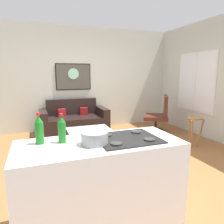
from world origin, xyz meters
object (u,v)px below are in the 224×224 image
Objects in this scene: soda_bottle at (39,130)px; soda_bottle_2 at (62,130)px; mixing_bowl at (95,138)px; coffee_table at (89,130)px; bar_stool at (195,124)px; wall_painting at (73,77)px; couch at (74,122)px; armchair at (159,115)px.

soda_bottle reaches higher than soda_bottle_2.
mixing_bowl is at bearing -21.43° from soda_bottle.
mixing_bowl is at bearing -102.32° from coffee_table.
coffee_table is at bearing 70.46° from soda_bottle_2.
soda_bottle_2 reaches higher than bar_stool.
bar_stool is at bearing -48.43° from wall_painting.
coffee_table is (0.10, -1.19, 0.07)m from couch.
soda_bottle is 1.05× the size of soda_bottle_2.
wall_painting is (-2.11, 2.37, 0.97)m from bar_stool.
mixing_bowl is (0.47, -0.18, -0.08)m from soda_bottle.
bar_stool is 3.46m from soda_bottle.
wall_painting is at bearing 75.50° from soda_bottle.
couch reaches higher than bar_stool.
mixing_bowl is (-0.42, -3.56, 0.67)m from couch.
armchair is 1.51× the size of bar_stool.
armchair is at bearing 41.82° from soda_bottle.
coffee_table is at bearing -85.19° from couch.
soda_bottle_2 is 3.95m from wall_painting.
wall_painting is at bearing 78.42° from soda_bottle_2.
mixing_bowl is at bearing -28.71° from soda_bottle_2.
soda_bottle is 1.17× the size of mixing_bowl.
mixing_bowl is (-2.60, -2.93, 0.51)m from armchair.
soda_bottle_2 reaches higher than armchair.
wall_painting is at bearing 131.57° from bar_stool.
soda_bottle_2 is at bearing 151.29° from mixing_bowl.
mixing_bowl is at bearing -96.71° from couch.
couch is at bearing 163.94° from armchair.
wall_painting is at bearing 77.26° from couch.
bar_stool is 2.34× the size of soda_bottle_2.
couch is at bearing 83.29° from mixing_bowl.
soda_bottle_2 is at bearing -101.58° from wall_painting.
mixing_bowl reaches higher than couch.
soda_bottle_2 reaches higher than coffee_table.
mixing_bowl reaches higher than coffee_table.
wall_painting reaches higher than coffee_table.
couch is 1.24m from wall_painting.
soda_bottle_2 is at bearing -135.92° from armchair.
soda_bottle reaches higher than coffee_table.
bar_stool is (2.21, -1.94, 0.19)m from couch.
soda_bottle_2 is at bearing -10.15° from soda_bottle.
armchair is at bearing 90.92° from bar_stool.
armchair is 4.04m from soda_bottle_2.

